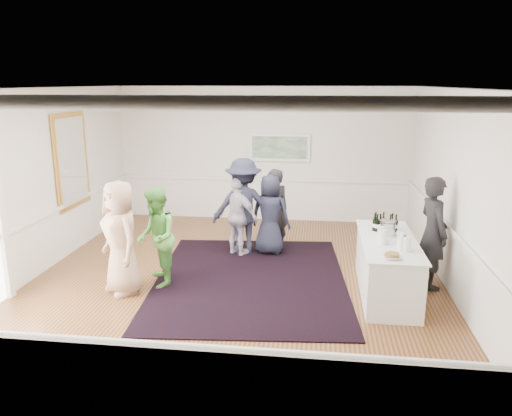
# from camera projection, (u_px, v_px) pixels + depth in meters

# --- Properties ---
(floor) EXTENTS (8.00, 8.00, 0.00)m
(floor) POSITION_uv_depth(u_px,v_px,m) (236.00, 280.00, 8.50)
(floor) COLOR brown
(floor) RESTS_ON ground
(ceiling) EXTENTS (7.00, 8.00, 0.02)m
(ceiling) POSITION_uv_depth(u_px,v_px,m) (234.00, 88.00, 7.71)
(ceiling) COLOR white
(ceiling) RESTS_ON wall_back
(wall_left) EXTENTS (0.02, 8.00, 3.20)m
(wall_left) POSITION_uv_depth(u_px,v_px,m) (34.00, 183.00, 8.53)
(wall_left) COLOR white
(wall_left) RESTS_ON floor
(wall_right) EXTENTS (0.02, 8.00, 3.20)m
(wall_right) POSITION_uv_depth(u_px,v_px,m) (459.00, 195.00, 7.68)
(wall_right) COLOR white
(wall_right) RESTS_ON floor
(wall_back) EXTENTS (7.00, 0.02, 3.20)m
(wall_back) POSITION_uv_depth(u_px,v_px,m) (263.00, 154.00, 11.95)
(wall_back) COLOR white
(wall_back) RESTS_ON floor
(wall_front) EXTENTS (7.00, 0.02, 3.20)m
(wall_front) POSITION_uv_depth(u_px,v_px,m) (158.00, 285.00, 4.26)
(wall_front) COLOR white
(wall_front) RESTS_ON floor
(wainscoting) EXTENTS (7.00, 8.00, 1.00)m
(wainscoting) POSITION_uv_depth(u_px,v_px,m) (236.00, 253.00, 8.38)
(wainscoting) COLOR white
(wainscoting) RESTS_ON floor
(mirror) EXTENTS (0.05, 1.25, 1.85)m
(mirror) POSITION_uv_depth(u_px,v_px,m) (72.00, 160.00, 9.73)
(mirror) COLOR gold
(mirror) RESTS_ON wall_left
(landscape_painting) EXTENTS (1.44, 0.06, 0.66)m
(landscape_painting) POSITION_uv_depth(u_px,v_px,m) (279.00, 147.00, 11.81)
(landscape_painting) COLOR white
(landscape_painting) RESTS_ON wall_back
(area_rug) EXTENTS (3.54, 4.45, 0.02)m
(area_rug) POSITION_uv_depth(u_px,v_px,m) (251.00, 279.00, 8.53)
(area_rug) COLOR black
(area_rug) RESTS_ON floor
(serving_table) EXTENTS (0.85, 2.23, 0.90)m
(serving_table) POSITION_uv_depth(u_px,v_px,m) (387.00, 266.00, 7.88)
(serving_table) COLOR silver
(serving_table) RESTS_ON floor
(bartender) EXTENTS (0.61, 0.77, 1.85)m
(bartender) POSITION_uv_depth(u_px,v_px,m) (433.00, 233.00, 8.04)
(bartender) COLOR black
(bartender) RESTS_ON floor
(guest_tan) EXTENTS (1.04, 1.04, 1.83)m
(guest_tan) POSITION_uv_depth(u_px,v_px,m) (121.00, 238.00, 7.82)
(guest_tan) COLOR tan
(guest_tan) RESTS_ON floor
(guest_green) EXTENTS (0.87, 0.97, 1.64)m
(guest_green) POSITION_uv_depth(u_px,v_px,m) (156.00, 238.00, 8.14)
(guest_green) COLOR #57AA44
(guest_green) RESTS_ON floor
(guest_lilac) EXTENTS (0.96, 0.79, 1.54)m
(guest_lilac) POSITION_uv_depth(u_px,v_px,m) (238.00, 216.00, 9.61)
(guest_lilac) COLOR #BCB3C8
(guest_lilac) RESTS_ON floor
(guest_dark_a) EXTENTS (1.31, 0.88, 1.88)m
(guest_dark_a) POSITION_uv_depth(u_px,v_px,m) (244.00, 206.00, 9.70)
(guest_dark_a) COLOR #1C1E2F
(guest_dark_a) RESTS_ON floor
(guest_dark_b) EXTENTS (0.72, 0.63, 1.67)m
(guest_dark_b) POSITION_uv_depth(u_px,v_px,m) (274.00, 210.00, 9.81)
(guest_dark_b) COLOR black
(guest_dark_b) RESTS_ON floor
(guest_navy) EXTENTS (0.87, 0.67, 1.58)m
(guest_navy) POSITION_uv_depth(u_px,v_px,m) (270.00, 214.00, 9.68)
(guest_navy) COLOR #1C1E2F
(guest_navy) RESTS_ON floor
(wine_bottles) EXTENTS (0.41, 0.23, 0.31)m
(wine_bottles) POSITION_uv_depth(u_px,v_px,m) (384.00, 222.00, 8.19)
(wine_bottles) COLOR black
(wine_bottles) RESTS_ON serving_table
(juice_pitchers) EXTENTS (0.43, 0.57, 0.24)m
(juice_pitchers) POSITION_uv_depth(u_px,v_px,m) (394.00, 239.00, 7.40)
(juice_pitchers) COLOR #7FB540
(juice_pitchers) RESTS_ON serving_table
(ice_bucket) EXTENTS (0.26, 0.26, 0.25)m
(ice_bucket) POSITION_uv_depth(u_px,v_px,m) (388.00, 228.00, 7.96)
(ice_bucket) COLOR silver
(ice_bucket) RESTS_ON serving_table
(nut_bowl) EXTENTS (0.25, 0.25, 0.08)m
(nut_bowl) POSITION_uv_depth(u_px,v_px,m) (392.00, 256.00, 6.92)
(nut_bowl) COLOR white
(nut_bowl) RESTS_ON serving_table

